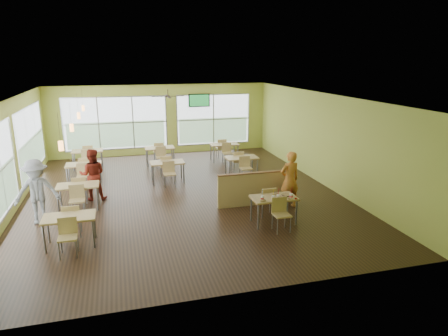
# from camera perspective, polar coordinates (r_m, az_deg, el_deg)

# --- Properties ---
(room) EXTENTS (12.00, 12.04, 3.20)m
(room) POSITION_cam_1_polar(r_m,az_deg,el_deg) (12.88, -6.08, 3.01)
(room) COLOR black
(room) RESTS_ON ground
(window_bays) EXTENTS (9.24, 10.24, 2.38)m
(window_bays) POSITION_cam_1_polar(r_m,az_deg,el_deg) (15.79, -17.43, 4.24)
(window_bays) COLOR white
(window_bays) RESTS_ON room
(main_table) EXTENTS (1.22, 1.52, 0.87)m
(main_table) POSITION_cam_1_polar(r_m,az_deg,el_deg) (10.88, 7.14, -4.71)
(main_table) COLOR tan
(main_table) RESTS_ON floor
(half_wall_divider) EXTENTS (2.40, 0.14, 1.04)m
(half_wall_divider) POSITION_cam_1_polar(r_m,az_deg,el_deg) (12.19, 4.57, -2.93)
(half_wall_divider) COLOR tan
(half_wall_divider) RESTS_ON floor
(dining_tables) EXTENTS (6.92, 8.72, 0.87)m
(dining_tables) POSITION_cam_1_polar(r_m,az_deg,el_deg) (14.66, -11.10, 0.43)
(dining_tables) COLOR tan
(dining_tables) RESTS_ON floor
(pendant_lights) EXTENTS (0.11, 7.31, 0.86)m
(pendant_lights) POSITION_cam_1_polar(r_m,az_deg,el_deg) (13.31, -20.48, 6.26)
(pendant_lights) COLOR #2D2119
(pendant_lights) RESTS_ON ceiling
(ceiling_fan) EXTENTS (1.25, 1.25, 0.29)m
(ceiling_fan) POSITION_cam_1_polar(r_m,az_deg,el_deg) (15.62, -8.01, 10.13)
(ceiling_fan) COLOR #2D2119
(ceiling_fan) RESTS_ON ceiling
(tv_backwall) EXTENTS (1.00, 0.07, 0.60)m
(tv_backwall) POSITION_cam_1_polar(r_m,az_deg,el_deg) (18.80, -3.58, 9.62)
(tv_backwall) COLOR black
(tv_backwall) RESTS_ON wall_back
(man_plaid) EXTENTS (0.68, 0.50, 1.73)m
(man_plaid) POSITION_cam_1_polar(r_m,az_deg,el_deg) (12.02, 9.35, -1.66)
(man_plaid) COLOR #D25917
(man_plaid) RESTS_ON floor
(patron_maroon) EXTENTS (0.85, 0.69, 1.64)m
(patron_maroon) POSITION_cam_1_polar(r_m,az_deg,el_deg) (13.19, -18.28, -0.90)
(patron_maroon) COLOR maroon
(patron_maroon) RESTS_ON floor
(patron_grey) EXTENTS (1.22, 0.78, 1.79)m
(patron_grey) POSITION_cam_1_polar(r_m,az_deg,el_deg) (11.84, -25.17, -3.08)
(patron_grey) COLOR slate
(patron_grey) RESTS_ON floor
(cup_blue) EXTENTS (0.09, 0.09, 0.33)m
(cup_blue) POSITION_cam_1_polar(r_m,az_deg,el_deg) (10.52, 5.49, -4.30)
(cup_blue) COLOR white
(cup_blue) RESTS_ON main_table
(cup_yellow) EXTENTS (0.09, 0.09, 0.33)m
(cup_yellow) POSITION_cam_1_polar(r_m,az_deg,el_deg) (10.58, 7.07, -4.23)
(cup_yellow) COLOR white
(cup_yellow) RESTS_ON main_table
(cup_red_near) EXTENTS (0.10, 0.10, 0.35)m
(cup_red_near) POSITION_cam_1_polar(r_m,az_deg,el_deg) (10.64, 7.76, -4.13)
(cup_red_near) COLOR white
(cup_red_near) RESTS_ON main_table
(cup_red_far) EXTENTS (0.10, 0.10, 0.37)m
(cup_red_far) POSITION_cam_1_polar(r_m,az_deg,el_deg) (10.75, 9.58, -3.98)
(cup_red_far) COLOR white
(cup_red_far) RESTS_ON main_table
(food_basket) EXTENTS (0.26, 0.26, 0.06)m
(food_basket) POSITION_cam_1_polar(r_m,az_deg,el_deg) (10.93, 8.89, -3.85)
(food_basket) COLOR black
(food_basket) RESTS_ON main_table
(ketchup_cup) EXTENTS (0.07, 0.07, 0.03)m
(ketchup_cup) POSITION_cam_1_polar(r_m,az_deg,el_deg) (10.77, 10.24, -4.30)
(ketchup_cup) COLOR #B70700
(ketchup_cup) RESTS_ON main_table
(wrapper_left) EXTENTS (0.18, 0.17, 0.04)m
(wrapper_left) POSITION_cam_1_polar(r_m,az_deg,el_deg) (10.50, 5.57, -4.61)
(wrapper_left) COLOR olive
(wrapper_left) RESTS_ON main_table
(wrapper_mid) EXTENTS (0.25, 0.24, 0.05)m
(wrapper_mid) POSITION_cam_1_polar(r_m,az_deg,el_deg) (11.04, 7.23, -3.62)
(wrapper_mid) COLOR olive
(wrapper_mid) RESTS_ON main_table
(wrapper_right) EXTENTS (0.15, 0.14, 0.03)m
(wrapper_right) POSITION_cam_1_polar(r_m,az_deg,el_deg) (10.76, 9.32, -4.27)
(wrapper_right) COLOR olive
(wrapper_right) RESTS_ON main_table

